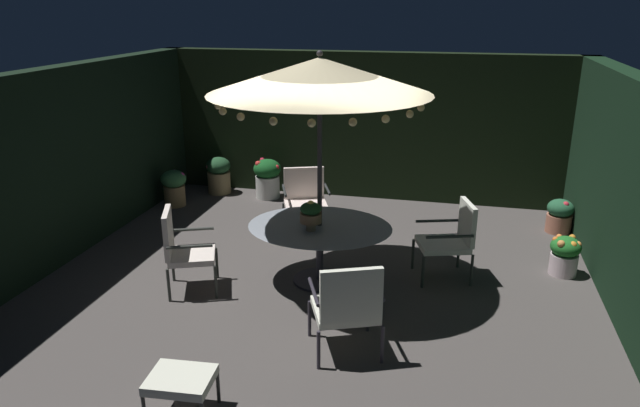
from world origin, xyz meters
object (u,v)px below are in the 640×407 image
object	(u,v)px
patio_chair_east	(182,246)
potted_plant_left_near	(565,254)
ottoman_footrest	(181,381)
potted_plant_back_center	(560,215)
potted_plant_right_near	(174,186)
centerpiece_planter	(311,213)
patio_chair_northeast	(305,197)
patio_umbrella	(320,76)
potted_plant_front_corner	(219,174)
potted_plant_back_right	(267,177)
patio_dining_table	(320,235)
patio_chair_north	(452,236)
patio_chair_southeast	(347,305)

from	to	relation	value
patio_chair_east	potted_plant_left_near	bearing A→B (deg)	18.52
ottoman_footrest	potted_plant_back_center	world-z (taller)	potted_plant_back_center
ottoman_footrest	potted_plant_right_near	distance (m)	5.49
centerpiece_planter	potted_plant_left_near	world-z (taller)	centerpiece_planter
patio_chair_northeast	ottoman_footrest	distance (m)	4.20
patio_umbrella	potted_plant_front_corner	xyz separation A→B (m)	(-2.59, 3.04, -2.15)
potted_plant_back_right	potted_plant_right_near	size ratio (longest dim) A/B	1.12
potted_plant_right_near	patio_dining_table	bearing A→B (deg)	-35.90
patio_chair_northeast	potted_plant_back_right	xyz separation A→B (m)	(-1.07, 1.46, -0.18)
patio_umbrella	patio_chair_east	size ratio (longest dim) A/B	2.74
patio_umbrella	patio_chair_north	distance (m)	2.54
patio_dining_table	patio_chair_southeast	distance (m)	1.64
patio_chair_southeast	potted_plant_left_near	distance (m)	3.36
patio_chair_northeast	patio_chair_southeast	world-z (taller)	patio_chair_southeast
patio_chair_northeast	potted_plant_front_corner	size ratio (longest dim) A/B	1.47
patio_umbrella	potted_plant_right_near	world-z (taller)	patio_umbrella
patio_umbrella	patio_chair_north	bearing A→B (deg)	17.43
centerpiece_planter	potted_plant_back_center	distance (m)	4.16
patio_chair_east	potted_plant_back_right	bearing A→B (deg)	92.15
potted_plant_back_right	potted_plant_right_near	bearing A→B (deg)	-150.91
patio_chair_north	potted_plant_left_near	distance (m)	1.48
potted_plant_front_corner	patio_umbrella	bearing A→B (deg)	-49.56
patio_chair_north	potted_plant_right_near	distance (m)	4.92
centerpiece_planter	patio_chair_northeast	size ratio (longest dim) A/B	0.38
patio_chair_east	potted_plant_back_right	size ratio (longest dim) A/B	1.47
patio_umbrella	patio_chair_northeast	xyz separation A→B (m)	(-0.58, 1.52, -1.94)
ottoman_footrest	potted_plant_left_near	xyz separation A→B (m)	(3.50, 3.57, -0.05)
centerpiece_planter	patio_chair_northeast	distance (m)	1.82
potted_plant_back_center	patio_dining_table	bearing A→B (deg)	-142.14
patio_dining_table	ottoman_footrest	size ratio (longest dim) A/B	3.15
potted_plant_back_right	potted_plant_left_near	world-z (taller)	potted_plant_back_right
ottoman_footrest	potted_plant_right_near	world-z (taller)	potted_plant_right_near
patio_umbrella	potted_plant_left_near	world-z (taller)	patio_umbrella
patio_umbrella	patio_chair_east	xyz separation A→B (m)	(-1.51, -0.60, -1.94)
patio_chair_southeast	potted_plant_back_center	xyz separation A→B (m)	(2.48, 3.93, -0.29)
patio_dining_table	ottoman_footrest	world-z (taller)	patio_dining_table
patio_umbrella	patio_chair_southeast	xyz separation A→B (m)	(0.63, -1.51, -1.95)
potted_plant_front_corner	patio_chair_north	bearing A→B (deg)	-31.57
patio_umbrella	potted_plant_back_center	bearing A→B (deg)	37.86
patio_chair_northeast	potted_plant_front_corner	distance (m)	2.52
potted_plant_back_center	potted_plant_left_near	xyz separation A→B (m)	(-0.15, -1.52, 0.01)
patio_umbrella	patio_chair_southeast	distance (m)	2.54
patio_chair_northeast	potted_plant_back_center	xyz separation A→B (m)	(3.69, 0.90, -0.29)
potted_plant_back_center	potted_plant_right_near	bearing A→B (deg)	-178.03
patio_chair_southeast	potted_plant_right_near	size ratio (longest dim) A/B	1.62
potted_plant_back_right	centerpiece_planter	bearing A→B (deg)	-63.41
potted_plant_front_corner	potted_plant_back_center	size ratio (longest dim) A/B	1.29
ottoman_footrest	patio_chair_north	bearing A→B (deg)	56.49
potted_plant_back_right	patio_chair_northeast	bearing A→B (deg)	-53.84
centerpiece_planter	patio_chair_southeast	world-z (taller)	centerpiece_planter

